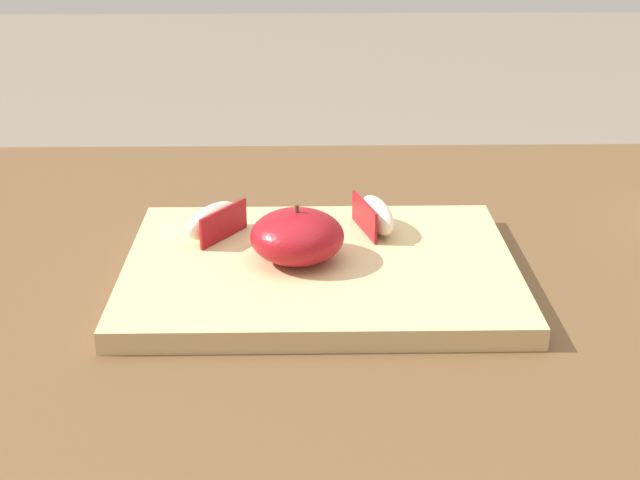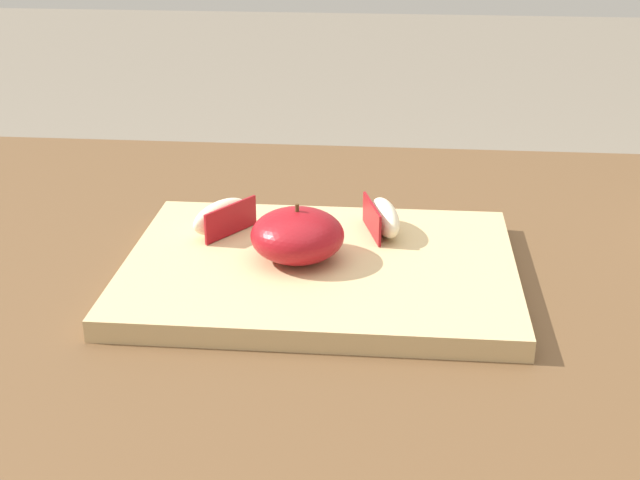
{
  "view_description": "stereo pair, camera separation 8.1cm",
  "coord_description": "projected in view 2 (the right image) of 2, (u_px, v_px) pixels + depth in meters",
  "views": [
    {
      "loc": [
        0.01,
        -0.74,
        1.09
      ],
      "look_at": [
        0.02,
        -0.0,
        0.77
      ],
      "focal_mm": 50.01,
      "sensor_mm": 36.0,
      "label": 1
    },
    {
      "loc": [
        0.09,
        -0.74,
        1.09
      ],
      "look_at": [
        0.02,
        -0.0,
        0.77
      ],
      "focal_mm": 50.01,
      "sensor_mm": 36.0,
      "label": 2
    }
  ],
  "objects": [
    {
      "name": "apple_wedge_right",
      "position": [
        222.0,
        217.0,
        0.87
      ],
      "size": [
        0.06,
        0.07,
        0.03
      ],
      "color": "beige",
      "rests_on": "cutting_board"
    },
    {
      "name": "apple_half_skin_up",
      "position": [
        303.0,
        234.0,
        0.81
      ],
      "size": [
        0.09,
        0.09,
        0.05
      ],
      "color": "maroon",
      "rests_on": "cutting_board"
    },
    {
      "name": "cutting_board",
      "position": [
        320.0,
        270.0,
        0.82
      ],
      "size": [
        0.36,
        0.27,
        0.02
      ],
      "color": "tan",
      "rests_on": "dining_table"
    },
    {
      "name": "dining_table",
      "position": [
        299.0,
        364.0,
        0.86
      ],
      "size": [
        1.5,
        0.82,
        0.73
      ],
      "color": "brown",
      "rests_on": "ground_plane"
    },
    {
      "name": "apple_wedge_near_knife",
      "position": [
        384.0,
        218.0,
        0.87
      ],
      "size": [
        0.04,
        0.08,
        0.03
      ],
      "color": "beige",
      "rests_on": "cutting_board"
    }
  ]
}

